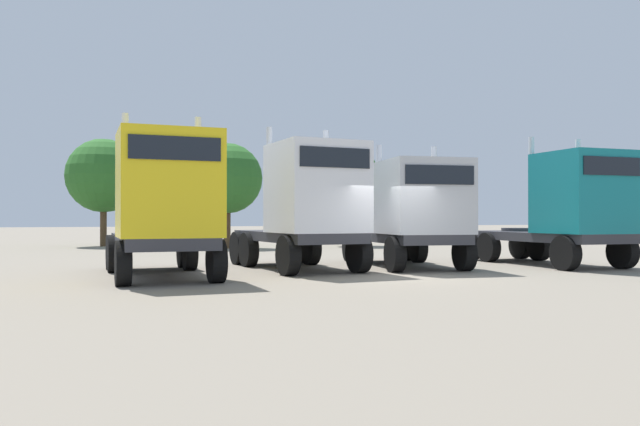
{
  "coord_description": "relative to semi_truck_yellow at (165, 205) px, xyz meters",
  "views": [
    {
      "loc": [
        -7.92,
        -15.5,
        1.6
      ],
      "look_at": [
        -1.32,
        2.94,
        1.75
      ],
      "focal_mm": 35.53,
      "sensor_mm": 36.0,
      "label": 1
    }
  ],
  "objects": [
    {
      "name": "ground",
      "position": [
        6.2,
        -1.14,
        -1.92
      ],
      "size": [
        200.0,
        200.0,
        0.0
      ],
      "primitive_type": "plane",
      "color": "gray"
    },
    {
      "name": "oak_far_right",
      "position": [
        11.78,
        16.4,
        1.99
      ],
      "size": [
        3.49,
        3.49,
        5.68
      ],
      "color": "#4C3823",
      "rests_on": "ground"
    },
    {
      "name": "oak_far_left",
      "position": [
        -1.22,
        20.58,
        2.02
      ],
      "size": [
        4.11,
        4.11,
        6.0
      ],
      "color": "#4C3823",
      "rests_on": "ground"
    },
    {
      "name": "semi_truck_teal",
      "position": [
        12.8,
        -0.01,
        -0.02
      ],
      "size": [
        2.61,
        6.39,
        4.26
      ],
      "rotation": [
        0.0,
        0.0,
        -1.58
      ],
      "color": "#333338",
      "rests_on": "ground"
    },
    {
      "name": "oak_far_centre",
      "position": [
        4.8,
        15.86,
        1.72
      ],
      "size": [
        3.65,
        3.65,
        5.48
      ],
      "color": "#4C3823",
      "rests_on": "ground"
    },
    {
      "name": "semi_truck_yellow",
      "position": [
        0.0,
        0.0,
        0.0
      ],
      "size": [
        2.69,
        6.4,
        4.33
      ],
      "rotation": [
        0.0,
        0.0,
        -1.55
      ],
      "color": "#333338",
      "rests_on": "ground"
    },
    {
      "name": "semi_truck_white",
      "position": [
        4.32,
        1.23,
        0.07
      ],
      "size": [
        3.01,
        6.09,
        4.37
      ],
      "rotation": [
        0.0,
        0.0,
        -1.49
      ],
      "color": "#333338",
      "rests_on": "ground"
    },
    {
      "name": "semi_truck_silver",
      "position": [
        7.81,
        1.08,
        -0.14
      ],
      "size": [
        3.2,
        6.26,
        3.95
      ],
      "rotation": [
        0.0,
        0.0,
        -1.68
      ],
      "color": "#333338",
      "rests_on": "ground"
    }
  ]
}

